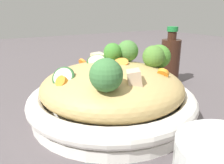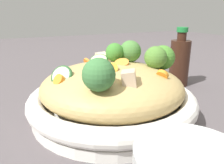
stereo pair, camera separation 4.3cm
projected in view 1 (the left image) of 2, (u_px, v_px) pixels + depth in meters
ground_plane at (112, 115)px, 0.46m from camera, size 3.00×3.00×0.00m
serving_bowl at (112, 103)px, 0.45m from camera, size 0.33×0.33×0.05m
noodle_heap at (112, 86)px, 0.44m from camera, size 0.28×0.28×0.09m
broccoli_florets at (136, 59)px, 0.43m from camera, size 0.24×0.18×0.07m
carrot_coins at (110, 69)px, 0.42m from camera, size 0.19×0.21×0.04m
zucchini_slices at (81, 69)px, 0.42m from camera, size 0.14×0.11×0.04m
chicken_chunks at (111, 66)px, 0.45m from camera, size 0.07×0.22×0.03m
soy_sauce_bottle at (170, 60)px, 0.64m from camera, size 0.05×0.05×0.16m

